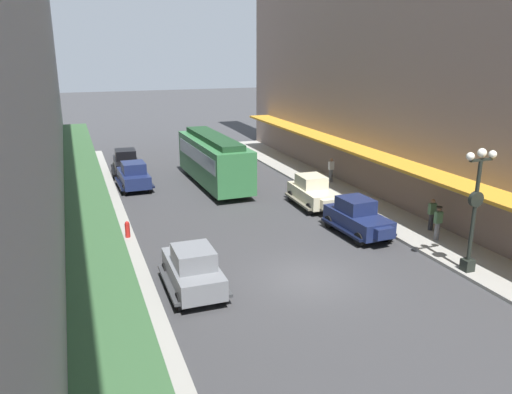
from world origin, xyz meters
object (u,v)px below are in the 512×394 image
Objects in this scene: parked_car_2 at (358,217)px; parked_car_0 at (193,268)px; fire_hydrant at (127,229)px; parked_car_4 at (313,191)px; parked_car_1 at (126,162)px; streetcar at (214,158)px; parked_car_3 at (134,175)px; pedestrian_0 at (331,170)px; pedestrian_2 at (95,184)px; pedestrian_1 at (432,214)px; pedestrian_3 at (438,223)px; lamp_post_with_clock at (475,205)px.

parked_car_0 is at bearing -161.12° from parked_car_2.
parked_car_0 is 6.61m from fire_hydrant.
parked_car_4 is at bearing 9.17° from fire_hydrant.
streetcar is at bearing -44.84° from parked_car_1.
streetcar is at bearing -11.18° from parked_car_3.
pedestrian_0 is (3.57, 4.29, 0.05)m from parked_car_4.
parked_car_1 is at bearing 90.07° from parked_car_3.
pedestrian_2 is (-15.54, 1.55, 0.02)m from pedestrian_0.
parked_car_1 is 5.25× the size of fire_hydrant.
parked_car_1 is at bearing 125.86° from pedestrian_1.
parked_car_0 is at bearing -176.12° from pedestrian_3.
streetcar reaches higher than fire_hydrant.
parked_car_2 is at bearing -111.05° from pedestrian_0.
lamp_post_with_clock is (1.83, -5.64, 2.04)m from parked_car_2.
parked_car_0 reaches higher than pedestrian_2.
fire_hydrant is (-10.92, 3.23, -0.38)m from parked_car_2.
pedestrian_2 is at bearing -173.73° from streetcar.
streetcar is (-4.13, 6.69, 0.96)m from parked_car_4.
pedestrian_3 is (7.14, -14.00, -0.89)m from streetcar.
streetcar is at bearing 117.01° from pedestrian_3.
pedestrian_2 and pedestrian_3 have the same top height.
pedestrian_1 is (1.81, 4.54, -2.00)m from lamp_post_with_clock.
pedestrian_0 is 15.62m from pedestrian_2.
streetcar is at bearing 121.25° from pedestrian_1.
parked_car_1 is 2.58× the size of pedestrian_2.
parked_car_2 is at bearing -42.14° from pedestrian_2.
pedestrian_1 is (14.56, -4.33, 0.43)m from fire_hydrant.
parked_car_1 is 6.62m from pedestrian_2.
parked_car_0 is at bearing -108.84° from streetcar.
pedestrian_3 reaches higher than pedestrian_1.
pedestrian_0 is 10.38m from pedestrian_1.
parked_car_4 is at bearing 99.74° from lamp_post_with_clock.
streetcar is at bearing 51.22° from fire_hydrant.
pedestrian_2 is at bearing 154.02° from parked_car_4.
pedestrian_0 is (12.97, -7.65, 0.05)m from parked_car_1.
streetcar is 11.77× the size of fire_hydrant.
parked_car_4 is at bearing 89.98° from parked_car_2.
parked_car_3 is 21.62m from lamp_post_with_clock.
parked_car_1 is 0.84× the size of lamp_post_with_clock.
parked_car_2 and parked_car_3 have the same top height.
parked_car_3 is at bearing 133.29° from pedestrian_1.
pedestrian_0 is at bearing 83.33° from lamp_post_with_clock.
parked_car_4 is 7.90m from pedestrian_3.
streetcar reaches higher than parked_car_1.
parked_car_3 is 2.62× the size of pedestrian_1.
parked_car_2 is 1.00× the size of parked_car_4.
parked_car_0 is 12.98m from pedestrian_1.
parked_car_0 is 2.56× the size of pedestrian_2.
lamp_post_with_clock is 15.72m from fire_hydrant.
parked_car_0 is 15.70m from streetcar.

